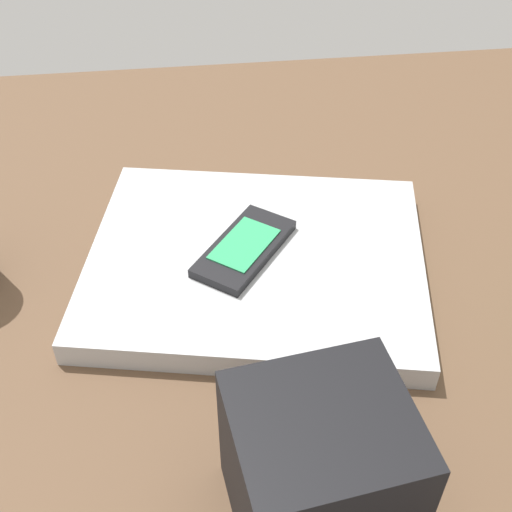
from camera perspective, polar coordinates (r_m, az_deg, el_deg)
name	(u,v)px	position (r cm, az deg, el deg)	size (l,w,h in cm)	color
desk_surface	(330,261)	(66.26, 6.27, -0.46)	(120.00, 80.00, 3.00)	brown
laptop_closed	(256,262)	(61.80, 0.00, -0.55)	(30.25, 24.53, 2.39)	#B7BABC
cell_phone_on_laptop	(244,248)	(60.79, -1.00, 0.69)	(10.43, 11.53, 1.03)	black
desk_organizer	(319,469)	(43.82, 5.36, -17.56)	(10.65, 9.70, 10.95)	black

